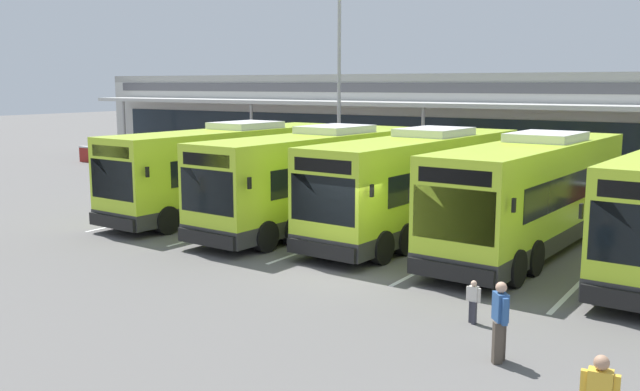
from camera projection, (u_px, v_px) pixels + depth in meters
The scene contains 15 objects.
ground_plane at pixel (334, 271), 20.12m from camera, with size 200.00×200.00×0.00m, color #605E5B.
terminal_building at pixel (570, 123), 41.84m from camera, with size 70.00×13.00×6.00m.
red_barrier_wall at pixel (500, 189), 32.00m from camera, with size 60.00×0.40×1.10m.
coach_bus_leftmost at pixel (231, 170), 29.08m from camera, with size 3.44×12.27×3.78m.
coach_bus_left_centre at pixel (321, 179), 26.44m from camera, with size 3.44×12.27×3.78m.
coach_bus_centre at pixel (421, 185), 24.95m from camera, with size 3.44×12.27×3.78m.
coach_bus_right_centre at pixel (534, 195), 22.61m from camera, with size 3.44×12.27×3.78m.
bay_stripe_far_west at pixel (206, 206), 30.76m from camera, with size 0.14×13.00×0.01m, color silver.
bay_stripe_west at pixel (282, 216), 28.48m from camera, with size 0.14×13.00×0.01m, color silver.
bay_stripe_mid_west at pixel (371, 227), 26.21m from camera, with size 0.14×13.00×0.01m, color silver.
bay_stripe_centre at pixel (477, 241), 23.93m from camera, with size 0.14×13.00×0.01m, color silver.
bay_stripe_mid_east at pixel (605, 257), 21.66m from camera, with size 0.14×13.00×0.01m, color silver.
pedestrian_in_dark_coat at pixel (500, 319), 13.40m from camera, with size 0.42×0.46×1.62m.
pedestrian_child at pixel (473, 300), 15.64m from camera, with size 0.33×0.19×1.00m.
lamp_post_west at pixel (339, 67), 37.79m from camera, with size 3.24×0.28×11.00m.
Camera 1 is at (10.35, -16.54, 5.39)m, focal length 38.74 mm.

